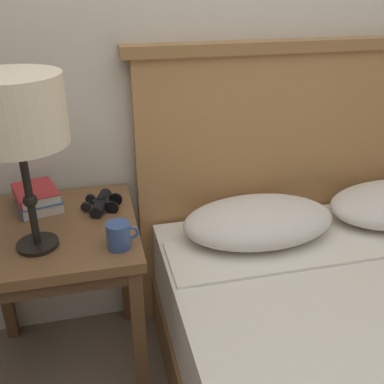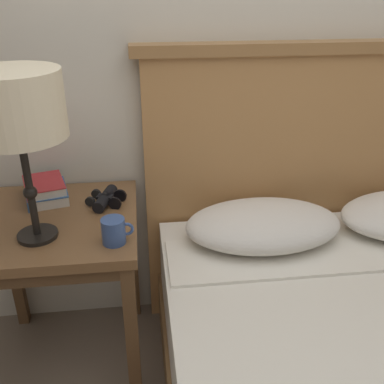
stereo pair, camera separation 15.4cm
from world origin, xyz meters
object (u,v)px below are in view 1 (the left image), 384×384
nightstand (54,248)px  book_on_nightstand (38,201)px  binoculars_pair (101,203)px  table_lamp (14,114)px  coffee_mug (119,235)px  book_stacked_on_top (35,193)px

nightstand → book_on_nightstand: size_ratio=2.93×
nightstand → binoculars_pair: 0.23m
table_lamp → coffee_mug: (0.25, -0.07, -0.39)m
binoculars_pair → coffee_mug: bearing=-81.4°
table_lamp → book_on_nightstand: bearing=93.5°
book_on_nightstand → nightstand: bearing=-73.3°
table_lamp → book_stacked_on_top: bearing=94.4°
nightstand → table_lamp: table_lamp is taller
table_lamp → book_stacked_on_top: 0.47m
book_stacked_on_top → table_lamp: bearing=-85.6°
book_stacked_on_top → coffee_mug: bearing=-51.3°
nightstand → binoculars_pair: bearing=26.9°
nightstand → binoculars_pair: binoculars_pair is taller
table_lamp → coffee_mug: bearing=-14.5°
table_lamp → binoculars_pair: (0.21, 0.21, -0.41)m
nightstand → book_on_nightstand: (-0.05, 0.16, 0.11)m
book_stacked_on_top → binoculars_pair: size_ratio=1.32×
table_lamp → book_stacked_on_top: table_lamp is taller
table_lamp → binoculars_pair: size_ratio=3.27×
book_on_nightstand → binoculars_pair: (0.23, -0.07, 0.00)m
nightstand → coffee_mug: 0.32m
book_on_nightstand → binoculars_pair: size_ratio=1.38×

